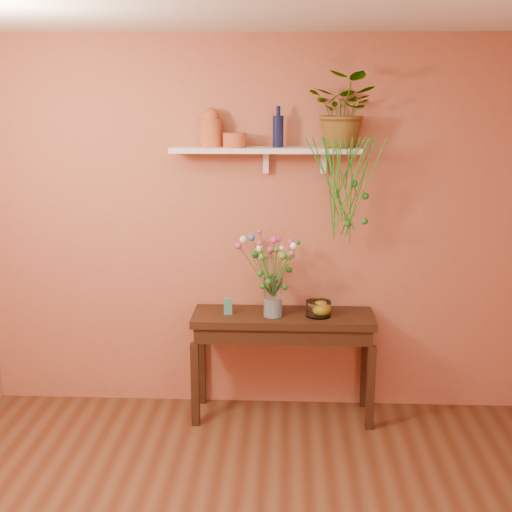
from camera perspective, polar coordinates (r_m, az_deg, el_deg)
The scene contains 13 objects.
room at distance 2.94m, azimuth -1.43°, elevation -5.09°, with size 4.04×4.04×2.70m.
sideboard at distance 4.84m, azimuth 2.30°, elevation -6.17°, with size 1.28×0.41×0.78m.
wall_shelf at distance 4.68m, azimuth 0.94°, elevation 8.88°, with size 1.30×0.24×0.19m.
terracotta_jug at distance 4.72m, azimuth -3.85°, elevation 10.70°, with size 0.19×0.19×0.26m.
terracotta_pot at distance 4.65m, azimuth -1.80°, elevation 9.73°, with size 0.16×0.16×0.10m, color #B86132.
blue_bottle at distance 4.67m, azimuth 1.88°, elevation 10.53°, with size 0.10×0.10×0.28m.
spider_plant at distance 4.68m, azimuth 7.51°, elevation 12.12°, with size 0.45×0.39×0.50m, color #1D6D1C.
plant_fronds at distance 4.58m, azimuth 7.88°, elevation 5.45°, with size 0.54×0.28×0.72m.
glass_vase at distance 4.72m, azimuth 1.44°, elevation -3.74°, with size 0.13×0.13×0.27m.
bouquet at distance 4.64m, azimuth 1.24°, elevation 0.01°, with size 0.44×0.47×0.49m.
glass_bowl at distance 4.76m, azimuth 5.28°, elevation -4.49°, with size 0.18×0.18×0.11m.
lemon at distance 4.78m, azimuth 5.50°, elevation -4.44°, with size 0.08×0.08×0.08m, color yellow.
carton at distance 4.78m, azimuth -2.38°, elevation -4.25°, with size 0.06×0.04×0.11m, color teal.
Camera 1 is at (0.20, -2.78, 2.28)m, focal length 47.45 mm.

